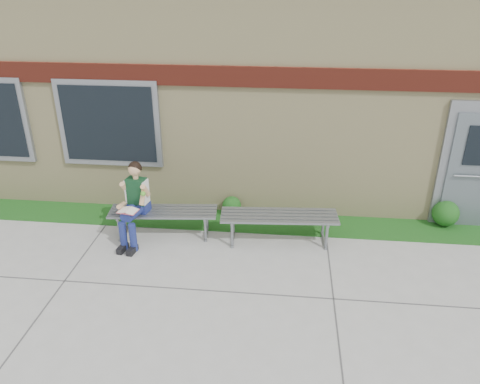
# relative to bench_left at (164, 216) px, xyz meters

# --- Properties ---
(ground) EXTENTS (80.00, 80.00, 0.00)m
(ground) POSITION_rel_bench_left_xyz_m (1.84, -2.00, -0.37)
(ground) COLOR #9E9E99
(ground) RESTS_ON ground
(grass_strip) EXTENTS (16.00, 0.80, 0.02)m
(grass_strip) POSITION_rel_bench_left_xyz_m (1.84, 0.60, -0.36)
(grass_strip) COLOR #124515
(grass_strip) RESTS_ON ground
(school_building) EXTENTS (16.20, 6.22, 4.20)m
(school_building) POSITION_rel_bench_left_xyz_m (1.84, 3.99, 1.73)
(school_building) COLOR beige
(school_building) RESTS_ON ground
(bench_left) EXTENTS (1.89, 0.69, 0.48)m
(bench_left) POSITION_rel_bench_left_xyz_m (0.00, 0.00, 0.00)
(bench_left) COLOR gray
(bench_left) RESTS_ON ground
(bench_right) EXTENTS (2.00, 0.69, 0.51)m
(bench_right) POSITION_rel_bench_left_xyz_m (2.00, 0.00, 0.02)
(bench_right) COLOR gray
(bench_right) RESTS_ON ground
(girl) EXTENTS (0.50, 0.86, 1.40)m
(girl) POSITION_rel_bench_left_xyz_m (-0.42, -0.21, 0.36)
(girl) COLOR navy
(girl) RESTS_ON ground
(shrub_mid) EXTENTS (0.36, 0.36, 0.36)m
(shrub_mid) POSITION_rel_bench_left_xyz_m (1.09, 0.85, -0.17)
(shrub_mid) COLOR #124515
(shrub_mid) RESTS_ON grass_strip
(shrub_east) EXTENTS (0.47, 0.47, 0.47)m
(shrub_east) POSITION_rel_bench_left_xyz_m (4.99, 0.85, -0.11)
(shrub_east) COLOR #124515
(shrub_east) RESTS_ON grass_strip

